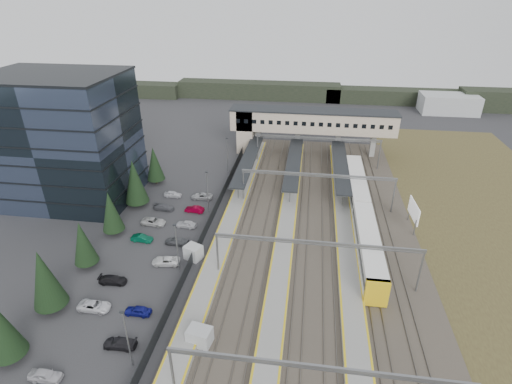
# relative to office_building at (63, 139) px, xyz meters

# --- Properties ---
(ground) EXTENTS (220.00, 220.00, 0.00)m
(ground) POSITION_rel_office_building_xyz_m (36.00, -12.00, -12.19)
(ground) COLOR #2B2B2D
(ground) RESTS_ON ground
(office_building) EXTENTS (24.30, 18.30, 24.30)m
(office_building) POSITION_rel_office_building_xyz_m (0.00, 0.00, 0.00)
(office_building) COLOR #36425A
(office_building) RESTS_ON ground
(conifer_row) EXTENTS (4.42, 49.82, 9.50)m
(conifer_row) POSITION_rel_office_building_xyz_m (14.00, -15.86, -7.36)
(conifer_row) COLOR black
(conifer_row) RESTS_ON ground
(car_park) EXTENTS (10.46, 44.21, 1.24)m
(car_park) POSITION_rel_office_building_xyz_m (22.48, -15.71, -11.60)
(car_park) COLOR #BDBCC1
(car_park) RESTS_ON ground
(lampposts) EXTENTS (0.50, 53.25, 8.07)m
(lampposts) POSITION_rel_office_building_xyz_m (28.00, -10.75, -7.86)
(lampposts) COLOR slate
(lampposts) RESTS_ON ground
(fence) EXTENTS (0.08, 90.00, 2.00)m
(fence) POSITION_rel_office_building_xyz_m (29.50, -7.00, -11.19)
(fence) COLOR #26282B
(fence) RESTS_ON ground
(relay_cabin_near) EXTENTS (3.09, 2.50, 2.31)m
(relay_cabin_near) POSITION_rel_office_building_xyz_m (34.71, -32.95, -11.04)
(relay_cabin_near) COLOR #ABAEB0
(relay_cabin_near) RESTS_ON ground
(relay_cabin_far) EXTENTS (3.09, 2.88, 2.26)m
(relay_cabin_far) POSITION_rel_office_building_xyz_m (29.31, -16.78, -11.06)
(relay_cabin_far) COLOR #ABAEB0
(relay_cabin_far) RESTS_ON ground
(rail_corridor) EXTENTS (34.00, 90.00, 0.92)m
(rail_corridor) POSITION_rel_office_building_xyz_m (45.34, -7.00, -11.90)
(rail_corridor) COLOR #39312B
(rail_corridor) RESTS_ON ground
(canopies) EXTENTS (23.10, 30.00, 3.28)m
(canopies) POSITION_rel_office_building_xyz_m (43.00, 15.00, -8.27)
(canopies) COLOR black
(canopies) RESTS_ON ground
(footbridge) EXTENTS (40.40, 6.40, 11.20)m
(footbridge) POSITION_rel_office_building_xyz_m (43.70, 30.00, -4.26)
(footbridge) COLOR tan
(footbridge) RESTS_ON ground
(gantries) EXTENTS (28.40, 62.28, 7.17)m
(gantries) POSITION_rel_office_building_xyz_m (48.00, -9.00, -6.20)
(gantries) COLOR slate
(gantries) RESTS_ON ground
(train) EXTENTS (3.12, 43.38, 3.93)m
(train) POSITION_rel_office_building_xyz_m (56.00, -2.54, -9.96)
(train) COLOR white
(train) RESTS_ON ground
(billboard) EXTENTS (0.51, 5.92, 5.02)m
(billboard) POSITION_rel_office_building_xyz_m (64.60, -2.99, -8.83)
(billboard) COLOR slate
(billboard) RESTS_ON ground
(treeline_far) EXTENTS (170.00, 19.00, 7.00)m
(treeline_far) POSITION_rel_office_building_xyz_m (59.81, 80.28, -9.24)
(treeline_far) COLOR black
(treeline_far) RESTS_ON ground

